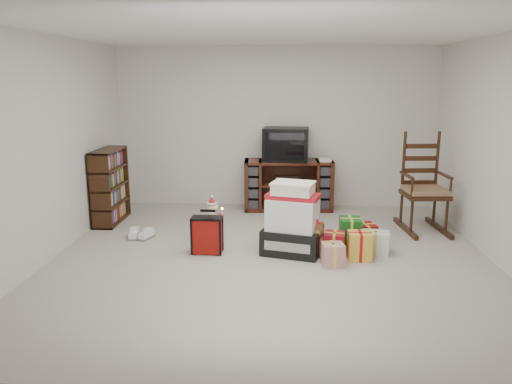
% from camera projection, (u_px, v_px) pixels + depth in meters
% --- Properties ---
extents(room, '(5.01, 5.01, 2.51)m').
position_uv_depth(room, '(272.00, 151.00, 5.43)').
color(room, '#B0ABA1').
rests_on(room, ground).
extents(tv_stand, '(1.39, 0.55, 0.78)m').
position_uv_depth(tv_stand, '(288.00, 185.00, 7.78)').
color(tv_stand, '#421A12').
rests_on(tv_stand, floor).
extents(bookshelf, '(0.29, 0.86, 1.05)m').
position_uv_depth(bookshelf, '(110.00, 187.00, 7.08)').
color(bookshelf, '#321B0D').
rests_on(bookshelf, floor).
extents(rocking_chair, '(0.63, 0.95, 1.37)m').
position_uv_depth(rocking_chair, '(423.00, 196.00, 6.75)').
color(rocking_chair, '#321B0D').
rests_on(rocking_chair, floor).
extents(gift_pile, '(0.77, 0.64, 0.84)m').
position_uv_depth(gift_pile, '(293.00, 223.00, 5.82)').
color(gift_pile, black).
rests_on(gift_pile, floor).
extents(red_suitcase, '(0.34, 0.19, 0.52)m').
position_uv_depth(red_suitcase, '(207.00, 235.00, 5.84)').
color(red_suitcase, maroon).
rests_on(red_suitcase, floor).
extents(stocking, '(0.28, 0.17, 0.56)m').
position_uv_depth(stocking, '(292.00, 231.00, 5.82)').
color(stocking, '#0B650C').
rests_on(stocking, floor).
extents(teddy_bear, '(0.27, 0.24, 0.40)m').
position_uv_depth(teddy_bear, '(316.00, 240.00, 5.82)').
color(teddy_bear, brown).
rests_on(teddy_bear, floor).
extents(santa_figurine, '(0.32, 0.31, 0.66)m').
position_uv_depth(santa_figurine, '(298.00, 222.00, 6.27)').
color(santa_figurine, '#AA1222').
rests_on(santa_figurine, floor).
extents(mrs_claus_figurine, '(0.28, 0.27, 0.58)m').
position_uv_depth(mrs_claus_figurine, '(212.00, 224.00, 6.28)').
color(mrs_claus_figurine, '#AA1222').
rests_on(mrs_claus_figurine, floor).
extents(sneaker_pair, '(0.32, 0.27, 0.09)m').
position_uv_depth(sneaker_pair, '(140.00, 235.00, 6.42)').
color(sneaker_pair, white).
rests_on(sneaker_pair, floor).
extents(gift_cluster, '(0.82, 1.14, 0.28)m').
position_uv_depth(gift_cluster, '(353.00, 241.00, 5.88)').
color(gift_cluster, '#A3121F').
rests_on(gift_cluster, floor).
extents(crt_television, '(0.72, 0.54, 0.50)m').
position_uv_depth(crt_television, '(286.00, 144.00, 7.63)').
color(crt_television, black).
rests_on(crt_television, tv_stand).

